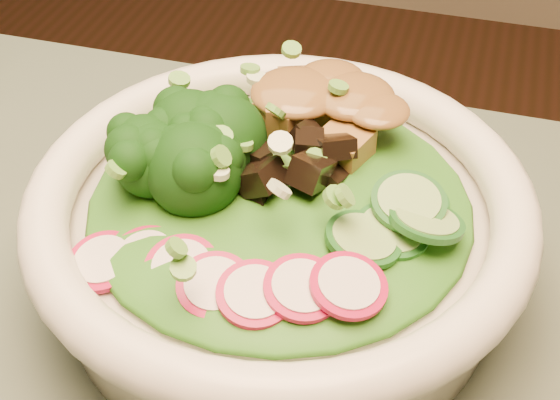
% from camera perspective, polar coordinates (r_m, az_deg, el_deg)
% --- Properties ---
extents(salad_bowl, '(0.27, 0.27, 0.07)m').
position_cam_1_polar(salad_bowl, '(0.42, 0.00, -2.03)').
color(salad_bowl, silver).
rests_on(salad_bowl, dining_table).
extents(lettuce_bed, '(0.20, 0.20, 0.02)m').
position_cam_1_polar(lettuce_bed, '(0.40, 0.00, 0.11)').
color(lettuce_bed, '#225512').
rests_on(lettuce_bed, salad_bowl).
extents(broccoli_florets, '(0.09, 0.08, 0.04)m').
position_cam_1_polar(broccoli_florets, '(0.41, -8.22, 3.40)').
color(broccoli_florets, black).
rests_on(broccoli_florets, salad_bowl).
extents(radish_slices, '(0.11, 0.05, 0.02)m').
position_cam_1_polar(radish_slices, '(0.36, -3.03, -6.05)').
color(radish_slices, '#A40C36').
rests_on(radish_slices, salad_bowl).
extents(cucumber_slices, '(0.08, 0.08, 0.04)m').
position_cam_1_polar(cucumber_slices, '(0.38, 9.00, -0.76)').
color(cucumber_slices, '#8CC16B').
rests_on(cucumber_slices, salad_bowl).
extents(mushroom_heap, '(0.08, 0.08, 0.04)m').
position_cam_1_polar(mushroom_heap, '(0.40, 0.56, 2.62)').
color(mushroom_heap, black).
rests_on(mushroom_heap, salad_bowl).
extents(tofu_cubes, '(0.10, 0.07, 0.04)m').
position_cam_1_polar(tofu_cubes, '(0.44, 2.86, 6.20)').
color(tofu_cubes, brown).
rests_on(tofu_cubes, salad_bowl).
extents(peanut_sauce, '(0.07, 0.06, 0.02)m').
position_cam_1_polar(peanut_sauce, '(0.44, 2.91, 7.58)').
color(peanut_sauce, brown).
rests_on(peanut_sauce, tofu_cubes).
extents(scallion_garnish, '(0.19, 0.19, 0.02)m').
position_cam_1_polar(scallion_garnish, '(0.39, 0.00, 2.72)').
color(scallion_garnish, '#5B9D37').
rests_on(scallion_garnish, salad_bowl).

